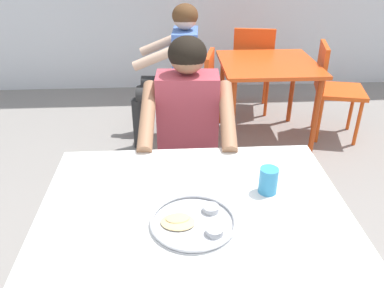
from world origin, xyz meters
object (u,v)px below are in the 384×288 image
Objects in this scene: chair_red_right at (332,85)px; patron_background at (174,64)px; drinking_cup at (268,180)px; diner_foreground at (188,130)px; table_background_red at (268,73)px; chair_red_far at (252,64)px; thali_tray at (194,222)px; table_foreground at (194,224)px; chair_foreground at (188,147)px; chair_red_left at (197,92)px.

chair_red_right is 1.40m from patron_background.
drinking_cup is 0.71m from diner_foreground.
diner_foreground is 1.52× the size of table_background_red.
patron_background is at bearing -179.60° from chair_red_right.
chair_red_far is at bearing 136.53° from chair_red_right.
table_background_red is (0.45, 1.88, -0.19)m from drinking_cup.
drinking_cup is at bearing 30.19° from thali_tray.
chair_foreground is at bearing 88.70° from table_foreground.
thali_tray is at bearing -95.15° from table_foreground.
drinking_cup is 0.09× the size of diner_foreground.
drinking_cup is 2.19m from chair_red_right.
chair_red_right is at bearing 1.71° from table_background_red.
drinking_cup is 1.88m from chair_red_left.
patron_background reaches higher than drinking_cup.
thali_tray is 1.08m from chair_foreground.
patron_background is at bearing 100.21° from drinking_cup.
drinking_cup is at bearing -103.51° from table_background_red.
table_foreground is 1.37× the size of chair_foreground.
drinking_cup reaches higher than table_background_red.
diner_foreground reaches higher than patron_background.
table_foreground is 1.40× the size of chair_red_right.
patron_background is at bearing 92.22° from diner_foreground.
chair_red_left reaches higher than table_foreground.
drinking_cup is at bearing -79.79° from patron_background.
chair_red_right is at bearing 57.00° from thali_tray.
patron_background is (-0.34, 1.89, -0.10)m from drinking_cup.
chair_red_right is at bearing 2.70° from chair_red_left.
table_foreground is 0.98m from chair_foreground.
chair_foreground is at bearing -125.68° from table_background_red.
chair_red_left is at bearing 82.72° from chair_foreground.
chair_red_right reaches higher than table_foreground.
chair_red_left reaches higher than thali_tray.
chair_foreground is at bearing 108.19° from drinking_cup.
thali_tray is 2.50m from chair_red_right.
diner_foreground reaches higher than thali_tray.
table_background_red is at bearing 3.66° from chair_red_left.
chair_foreground is 0.97× the size of chair_red_far.
chair_foreground is 0.99m from chair_red_left.
table_foreground is 0.99× the size of patron_background.
chair_red_far is (0.72, 1.61, 0.02)m from chair_foreground.
diner_foreground is 1.37× the size of chair_red_far.
patron_background reaches higher than table_background_red.
thali_tray reaches higher than table_background_red.
chair_foreground is 1.02× the size of chair_red_right.
chair_red_right is (1.20, 0.06, 0.02)m from chair_red_left.
thali_tray reaches higher than table_foreground.
diner_foreground is (0.01, 0.74, 0.03)m from table_foreground.
chair_foreground is 0.72× the size of patron_background.
table_foreground is at bearing -110.87° from table_background_red.
patron_background is at bearing 165.68° from chair_red_left.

